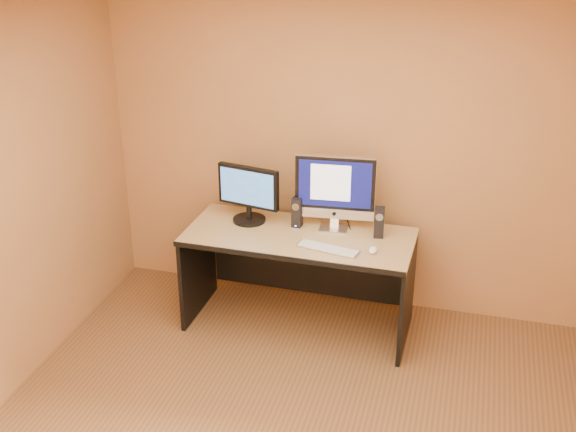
# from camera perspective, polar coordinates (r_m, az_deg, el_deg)

# --- Properties ---
(walls) EXTENTS (4.00, 4.00, 2.60)m
(walls) POSITION_cam_1_polar(r_m,az_deg,el_deg) (3.85, -0.01, -4.47)
(walls) COLOR #A66A43
(walls) RESTS_ON ground
(ceiling) EXTENTS (4.00, 4.00, 0.00)m
(ceiling) POSITION_cam_1_polar(r_m,az_deg,el_deg) (3.42, -0.01, 14.97)
(ceiling) COLOR white
(ceiling) RESTS_ON walls
(desk) EXTENTS (1.73, 0.78, 0.79)m
(desk) POSITION_cam_1_polar(r_m,az_deg,el_deg) (5.60, 0.83, -5.15)
(desk) COLOR tan
(desk) RESTS_ON ground
(imac) EXTENTS (0.63, 0.28, 0.59)m
(imac) POSITION_cam_1_polar(r_m,az_deg,el_deg) (5.41, 3.70, 1.81)
(imac) COLOR silver
(imac) RESTS_ON desk
(second_monitor) EXTENTS (0.55, 0.35, 0.45)m
(second_monitor) POSITION_cam_1_polar(r_m,az_deg,el_deg) (5.56, -3.13, 1.72)
(second_monitor) COLOR black
(second_monitor) RESTS_ON desk
(speaker_left) EXTENTS (0.08, 0.08, 0.24)m
(speaker_left) POSITION_cam_1_polar(r_m,az_deg,el_deg) (5.51, 0.73, 0.31)
(speaker_left) COLOR black
(speaker_left) RESTS_ON desk
(speaker_right) EXTENTS (0.08, 0.09, 0.24)m
(speaker_right) POSITION_cam_1_polar(r_m,az_deg,el_deg) (5.39, 7.22, -0.49)
(speaker_right) COLOR black
(speaker_right) RESTS_ON desk
(keyboard) EXTENTS (0.48, 0.21, 0.02)m
(keyboard) POSITION_cam_1_polar(r_m,az_deg,el_deg) (5.20, 3.17, -2.60)
(keyboard) COLOR silver
(keyboard) RESTS_ON desk
(mouse) EXTENTS (0.06, 0.11, 0.04)m
(mouse) POSITION_cam_1_polar(r_m,az_deg,el_deg) (5.19, 6.73, -2.67)
(mouse) COLOR white
(mouse) RESTS_ON desk
(cable_a) EXTENTS (0.08, 0.23, 0.01)m
(cable_a) POSITION_cam_1_polar(r_m,az_deg,el_deg) (5.62, 4.78, -0.53)
(cable_a) COLOR black
(cable_a) RESTS_ON desk
(cable_b) EXTENTS (0.06, 0.19, 0.01)m
(cable_b) POSITION_cam_1_polar(r_m,az_deg,el_deg) (5.63, 3.68, -0.45)
(cable_b) COLOR black
(cable_b) RESTS_ON desk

